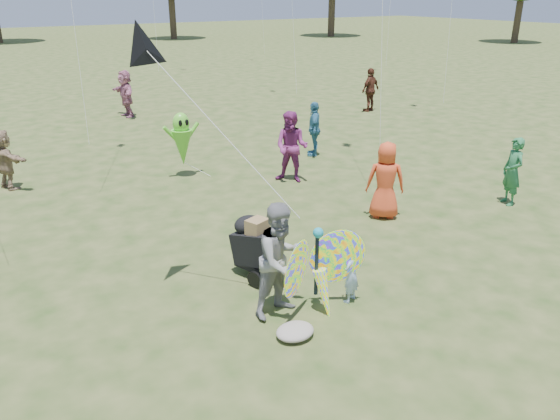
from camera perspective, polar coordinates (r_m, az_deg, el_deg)
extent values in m
plane|color=#51592B|center=(9.05, 6.31, -9.22)|extent=(160.00, 160.00, 0.00)
imported|color=#9DB9DF|center=(8.79, 7.43, -6.63)|extent=(0.42, 0.36, 0.98)
imported|color=gray|center=(8.22, 0.13, -5.24)|extent=(0.97, 0.80, 1.82)
ellipsoid|color=gray|center=(8.07, 1.58, -12.57)|extent=(0.58, 0.47, 0.18)
imported|color=#D54522|center=(12.04, 10.97, 3.05)|extent=(0.98, 0.94, 1.70)
imported|color=teal|center=(16.58, 3.59, 8.46)|extent=(0.89, 1.01, 1.63)
imported|color=#92755A|center=(15.28, -26.80, 4.73)|extent=(0.89, 1.47, 1.51)
imported|color=#7E2A6A|center=(14.14, 1.22, 6.59)|extent=(1.10, 1.14, 1.85)
imported|color=#27693E|center=(13.69, 23.13, 3.73)|extent=(0.57, 0.68, 1.59)
imported|color=#4A2518|center=(23.27, 9.42, 12.28)|extent=(1.10, 0.64, 1.76)
imported|color=#A75F7B|center=(22.79, -15.83, 11.63)|extent=(0.60, 1.70, 1.82)
cube|color=black|center=(9.44, -2.51, -3.92)|extent=(0.70, 0.96, 0.71)
cube|color=black|center=(9.59, -2.48, -5.70)|extent=(0.61, 0.78, 0.10)
ellipsoid|color=black|center=(9.50, -3.31, -1.58)|extent=(0.51, 0.45, 0.33)
cylinder|color=black|center=(9.25, -2.65, -7.30)|extent=(0.14, 0.30, 0.30)
cylinder|color=black|center=(9.47, -0.13, -6.54)|extent=(0.14, 0.30, 0.30)
cylinder|color=black|center=(9.99, -3.79, -5.25)|extent=(0.12, 0.22, 0.22)
cylinder|color=black|center=(8.88, -0.98, -2.56)|extent=(0.43, 0.17, 0.03)
cube|color=olive|center=(9.23, -2.40, -1.75)|extent=(0.41, 0.37, 0.26)
ellipsoid|color=#FF4D28|center=(8.11, 1.76, -6.22)|extent=(0.98, 0.71, 1.24)
ellipsoid|color=#FF4D28|center=(8.52, 5.99, -4.88)|extent=(0.98, 0.71, 1.24)
cylinder|color=black|center=(8.35, 3.84, -5.79)|extent=(0.06, 0.06, 1.00)
cone|color=#FF4D28|center=(8.49, 4.72, -9.06)|extent=(0.36, 0.49, 0.93)
sphere|color=teal|center=(8.09, 4.02, -2.39)|extent=(0.16, 0.16, 0.16)
cone|color=black|center=(8.17, -13.90, 16.00)|extent=(0.89, 0.62, 0.81)
cylinder|color=silver|center=(8.05, -5.71, 7.60)|extent=(1.69, 1.46, 2.45)
cone|color=#5EC92F|center=(14.79, -10.14, 6.44)|extent=(0.56, 0.56, 0.95)
ellipsoid|color=#5EC92F|center=(14.63, -10.31, 8.89)|extent=(0.44, 0.39, 0.57)
ellipsoid|color=black|center=(14.42, -10.37, 8.90)|extent=(0.10, 0.05, 0.17)
ellipsoid|color=black|center=(14.49, -9.71, 9.01)|extent=(0.10, 0.05, 0.17)
cylinder|color=#5EC92F|center=(14.58, -11.34, 7.76)|extent=(0.43, 0.10, 0.49)
cylinder|color=#5EC92F|center=(14.80, -9.17, 8.12)|extent=(0.43, 0.10, 0.49)
cylinder|color=silver|center=(14.89, -8.63, 4.23)|extent=(0.61, 0.41, 0.41)
cylinder|color=#3A2D21|center=(60.54, -11.15, 19.01)|extent=(0.66, 0.67, 3.99)
cylinder|color=#3A2D21|center=(63.41, 5.41, 19.61)|extent=(0.73, 0.73, 4.41)
cylinder|color=#3A2D21|center=(59.67, 23.53, 17.56)|extent=(0.63, 0.63, 3.78)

